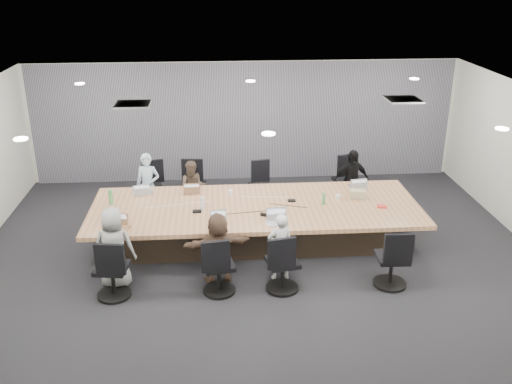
{
  "coord_description": "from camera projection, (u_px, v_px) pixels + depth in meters",
  "views": [
    {
      "loc": [
        -0.71,
        -9.05,
        4.88
      ],
      "look_at": [
        0.0,
        0.4,
        1.05
      ],
      "focal_mm": 40.0,
      "sensor_mm": 36.0,
      "label": 1
    }
  ],
  "objects": [
    {
      "name": "laptop_0",
      "position": [
        145.0,
        192.0,
        11.02
      ],
      "size": [
        0.36,
        0.29,
        0.02
      ],
      "primitive_type": "cube",
      "rotation": [
        0.0,
        0.0,
        3.4
      ],
      "color": "#B2B2B7",
      "rests_on": "conference_table"
    },
    {
      "name": "floor",
      "position": [
        258.0,
        254.0,
        10.24
      ],
      "size": [
        10.0,
        8.0,
        0.0
      ],
      "primitive_type": "cube",
      "color": "black",
      "rests_on": "ground"
    },
    {
      "name": "chair_4",
      "position": [
        112.0,
        273.0,
        8.81
      ],
      "size": [
        0.65,
        0.65,
        0.84
      ],
      "primitive_type": null,
      "rotation": [
        0.0,
        0.0,
        -0.15
      ],
      "color": "black",
      "rests_on": "ground"
    },
    {
      "name": "bottle_clear",
      "position": [
        202.0,
        203.0,
        10.21
      ],
      "size": [
        0.09,
        0.09,
        0.24
      ],
      "primitive_type": "cylinder",
      "rotation": [
        0.0,
        0.0,
        -0.31
      ],
      "color": "silver",
      "rests_on": "conference_table"
    },
    {
      "name": "chair_5",
      "position": [
        219.0,
        269.0,
        8.93
      ],
      "size": [
        0.64,
        0.64,
        0.81
      ],
      "primitive_type": null,
      "rotation": [
        0.0,
        0.0,
        0.18
      ],
      "color": "black",
      "rests_on": "ground"
    },
    {
      "name": "chair_3",
      "position": [
        347.0,
        184.0,
        12.26
      ],
      "size": [
        0.71,
        0.71,
        0.88
      ],
      "primitive_type": null,
      "rotation": [
        0.0,
        0.0,
        3.36
      ],
      "color": "black",
      "rests_on": "ground"
    },
    {
      "name": "person_4",
      "position": [
        114.0,
        248.0,
        9.04
      ],
      "size": [
        0.69,
        0.48,
        1.35
      ],
      "primitive_type": "imported",
      "rotation": [
        0.0,
        0.0,
        3.06
      ],
      "color": "gray",
      "rests_on": "ground"
    },
    {
      "name": "laptop_6",
      "position": [
        277.0,
        223.0,
        9.7
      ],
      "size": [
        0.37,
        0.27,
        0.02
      ],
      "primitive_type": "cube",
      "rotation": [
        0.0,
        0.0,
        0.08
      ],
      "color": "#B2B2B7",
      "rests_on": "conference_table"
    },
    {
      "name": "mug_brown",
      "position": [
        104.0,
        217.0,
        9.82
      ],
      "size": [
        0.11,
        0.11,
        0.11
      ],
      "primitive_type": "cylinder",
      "rotation": [
        0.0,
        0.0,
        -0.33
      ],
      "color": "brown",
      "rests_on": "conference_table"
    },
    {
      "name": "cup_white_near",
      "position": [
        338.0,
        197.0,
        10.64
      ],
      "size": [
        0.09,
        0.09,
        0.11
      ],
      "primitive_type": "cylinder",
      "rotation": [
        0.0,
        0.0,
        -0.02
      ],
      "color": "white",
      "rests_on": "conference_table"
    },
    {
      "name": "canvas_bag",
      "position": [
        358.0,
        194.0,
        10.74
      ],
      "size": [
        0.32,
        0.22,
        0.16
      ],
      "primitive_type": "cube",
      "rotation": [
        0.0,
        0.0,
        -0.16
      ],
      "color": "tan",
      "rests_on": "conference_table"
    },
    {
      "name": "chair_1",
      "position": [
        194.0,
        189.0,
        12.03
      ],
      "size": [
        0.63,
        0.63,
        0.84
      ],
      "primitive_type": null,
      "rotation": [
        0.0,
        0.0,
        3.02
      ],
      "color": "black",
      "rests_on": "ground"
    },
    {
      "name": "laptop_1",
      "position": [
        192.0,
        191.0,
        11.08
      ],
      "size": [
        0.31,
        0.22,
        0.02
      ],
      "primitive_type": "cube",
      "rotation": [
        0.0,
        0.0,
        3.14
      ],
      "color": "#8C6647",
      "rests_on": "conference_table"
    },
    {
      "name": "stapler",
      "position": [
        265.0,
        215.0,
        9.98
      ],
      "size": [
        0.15,
        0.1,
        0.06
      ],
      "primitive_type": "cube",
      "rotation": [
        0.0,
        0.0,
        -0.41
      ],
      "color": "black",
      "rests_on": "conference_table"
    },
    {
      "name": "snack_packet",
      "position": [
        382.0,
        206.0,
        10.35
      ],
      "size": [
        0.19,
        0.15,
        0.04
      ],
      "primitive_type": "cube",
      "rotation": [
        0.0,
        0.0,
        -0.27
      ],
      "color": "red",
      "rests_on": "conference_table"
    },
    {
      "name": "chair_2",
      "position": [
        260.0,
        190.0,
        12.15
      ],
      "size": [
        0.56,
        0.56,
        0.74
      ],
      "primitive_type": null,
      "rotation": [
        0.0,
        0.0,
        3.29
      ],
      "color": "black",
      "rests_on": "ground"
    },
    {
      "name": "laptop_3",
      "position": [
        358.0,
        186.0,
        11.31
      ],
      "size": [
        0.36,
        0.26,
        0.02
      ],
      "primitive_type": "cube",
      "rotation": [
        0.0,
        0.0,
        3.25
      ],
      "color": "#B2B2B7",
      "rests_on": "conference_table"
    },
    {
      "name": "wall_back",
      "position": [
        244.0,
        121.0,
        13.41
      ],
      "size": [
        10.0,
        0.0,
        2.8
      ],
      "primitive_type": "cube",
      "rotation": [
        1.57,
        0.0,
        0.0
      ],
      "color": "beige",
      "rests_on": "ground"
    },
    {
      "name": "cup_white_far",
      "position": [
        230.0,
        193.0,
        10.87
      ],
      "size": [
        0.11,
        0.11,
        0.1
      ],
      "primitive_type": "cylinder",
      "rotation": [
        0.0,
        0.0,
        0.32
      ],
      "color": "white",
      "rests_on": "conference_table"
    },
    {
      "name": "chair_0",
      "position": [
        151.0,
        191.0,
        11.97
      ],
      "size": [
        0.69,
        0.69,
        0.84
      ],
      "primitive_type": null,
      "rotation": [
        0.0,
        0.0,
        3.39
      ],
      "color": "black",
      "rests_on": "ground"
    },
    {
      "name": "person_5",
      "position": [
        218.0,
        248.0,
        9.18
      ],
      "size": [
        1.16,
        0.54,
        1.2
      ],
      "primitive_type": "imported",
      "rotation": [
        0.0,
        0.0,
        3.32
      ],
      "color": "brown",
      "rests_on": "ground"
    },
    {
      "name": "person_6",
      "position": [
        280.0,
        247.0,
        9.26
      ],
      "size": [
        0.47,
        0.35,
        1.16
      ],
      "primitive_type": "imported",
      "rotation": [
        0.0,
        0.0,
        3.31
      ],
      "color": "silver",
      "rests_on": "ground"
    },
    {
      "name": "chair_6",
      "position": [
        283.0,
        267.0,
        9.0
      ],
      "size": [
        0.65,
        0.65,
        0.82
      ],
      "primitive_type": null,
      "rotation": [
        0.0,
        0.0,
        0.2
      ],
      "color": "black",
      "rests_on": "ground"
    },
    {
      "name": "conference_table",
      "position": [
        256.0,
        222.0,
        10.55
      ],
      "size": [
        6.0,
        2.2,
        0.74
      ],
      "color": "#362A1E",
      "rests_on": "ground"
    },
    {
      "name": "person_0",
      "position": [
        148.0,
        186.0,
        11.55
      ],
      "size": [
        0.54,
        0.4,
        1.34
      ],
      "primitive_type": "imported",
      "rotation": [
        0.0,
        0.0,
        6.11
      ],
      "color": "#ABC5D8",
      "rests_on": "ground"
    },
    {
      "name": "wall_front",
      "position": [
        287.0,
        317.0,
        6.02
      ],
      "size": [
        10.0,
        0.0,
        2.8
      ],
      "primitive_type": "cube",
      "rotation": [
        -1.57,
        0.0,
        0.0
      ],
      "color": "beige",
      "rests_on": "ground"
    },
    {
      "name": "curtain",
      "position": [
        245.0,
        122.0,
        13.34
      ],
      "size": [
        9.8,
        0.04,
        2.8
      ],
      "primitive_type": "cube",
      "color": "gray",
      "rests_on": "ground"
    },
    {
      "name": "chair_7",
      "position": [
        392.0,
        262.0,
        9.12
      ],
      "size": [
        0.59,
        0.59,
        0.84
      ],
      "primitive_type": null,
      "rotation": [
        0.0,
        0.0,
        -0.04
      ],
      "color": "black",
      "rests_on": "ground"
    },
    {
      "name": "laptop_5",
      "position": [
        217.0,
        225.0,
        9.63
      ],
      "size": [
        0.3,
        0.23,
        0.02
      ],
      "primitive_type": "cube",
      "rotation": [
        0.0,
        0.0,
        0.12
      ],
      "color": "#B2B2B7",
      "rests_on": "conference_table"
    },
    {
      "name": "mic_right",
      "position": [
        292.0,
        200.0,
        10.61
      ],
      "size": [
        0.14,
        0.1,
        0.03
      ],
      "primitive_type": "cube",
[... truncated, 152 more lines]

